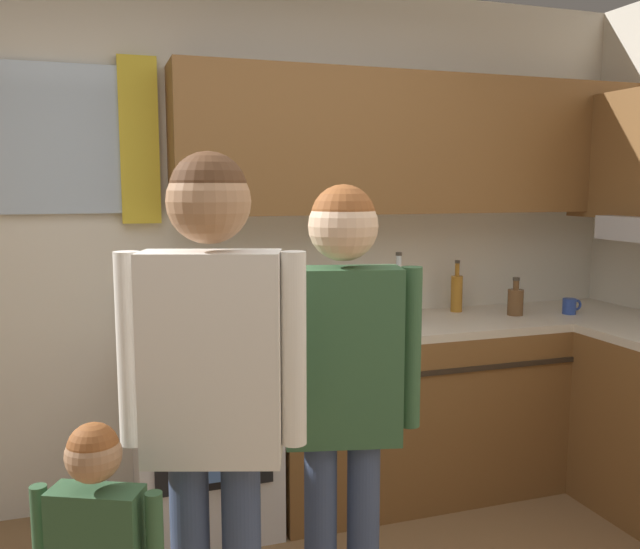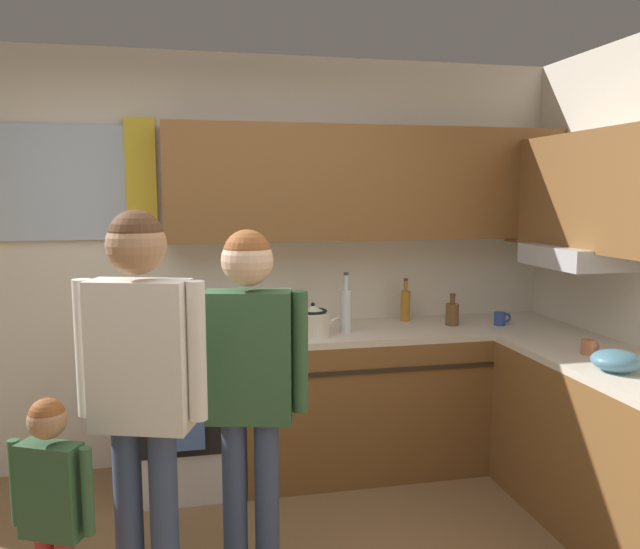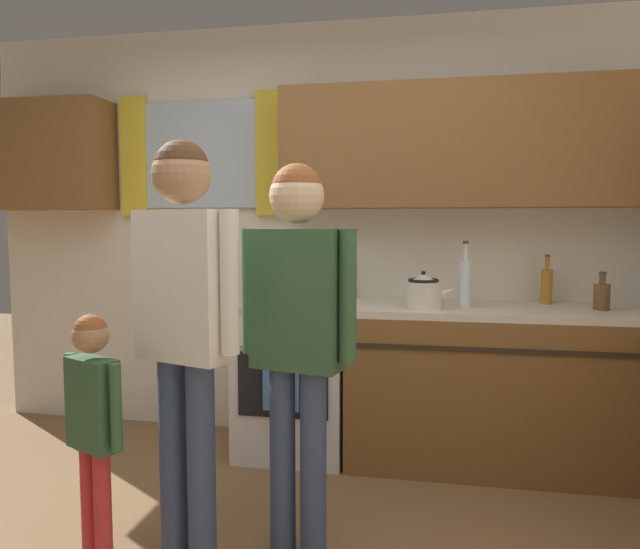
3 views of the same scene
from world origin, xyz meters
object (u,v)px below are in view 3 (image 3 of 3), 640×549
Objects in this scene: stovetop_kettle at (424,291)px; adult_holding_child at (184,301)px; bottle_tall_clear at (465,282)px; stove_oven at (296,373)px; adult_in_plaid at (297,314)px; bottle_squat_brown at (602,296)px; small_child at (93,413)px; bottle_oil_amber at (547,285)px.

stovetop_kettle is 1.42m from adult_holding_child.
stove_oven is at bearing 176.50° from bottle_tall_clear.
adult_holding_child is 1.05× the size of adult_in_plaid.
bottle_tall_clear is 1.79× the size of bottle_squat_brown.
stovetop_kettle is at bearing 64.22° from adult_in_plaid.
small_child is at bearing -134.52° from stovetop_kettle.
bottle_oil_amber is 2.13m from adult_holding_child.
adult_in_plaid is 1.56× the size of small_child.
bottle_squat_brown is at bearing 3.57° from bottle_tall_clear.
stove_oven is at bearing 82.97° from adult_holding_child.
bottle_squat_brown is 2.21m from adult_holding_child.
stove_oven is 0.65× the size of adult_holding_child.
adult_holding_child is 0.45m from adult_in_plaid.
stove_oven is 0.93m from stovetop_kettle.
bottle_oil_amber reaches higher than stove_oven.
stove_oven is at bearing 179.50° from bottle_squat_brown.
bottle_squat_brown is 1.80m from adult_in_plaid.
stove_oven is at bearing 103.60° from adult_in_plaid.
stove_oven is 3.85× the size of bottle_oil_amber.
bottle_squat_brown is at bearing 38.35° from adult_in_plaid.
adult_holding_child is 0.55m from small_child.
bottle_squat_brown is at bearing 8.22° from stovetop_kettle.
bottle_tall_clear is 0.36× the size of small_child.
stove_oven is 1.48m from small_child.
adult_holding_child is at bearing -129.44° from stovetop_kettle.
bottle_oil_amber is 1.04× the size of stovetop_kettle.
stovetop_kettle is 0.17× the size of adult_in_plaid.
bottle_tall_clear is at bearing 57.02° from adult_in_plaid.
adult_holding_child is at bearing -133.43° from bottle_tall_clear.
bottle_tall_clear is at bearing -3.50° from stove_oven.
adult_in_plaid is at bearing -141.65° from bottle_squat_brown.
stovetop_kettle reaches higher than stove_oven.
adult_holding_child is at bearing -97.03° from stove_oven.
adult_in_plaid is at bearing -122.98° from bottle_tall_clear.
bottle_squat_brown is 0.13× the size of adult_in_plaid.
small_child is (-0.32, -0.14, -0.42)m from adult_holding_child.
stove_oven is 1.13m from bottle_tall_clear.
bottle_tall_clear is at bearing 46.57° from adult_holding_child.
stovetop_kettle is 0.27× the size of small_child.
bottle_tall_clear is 2.00m from small_child.
bottle_squat_brown reaches higher than stove_oven.
small_child is (-2.16, -1.37, -0.34)m from bottle_squat_brown.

